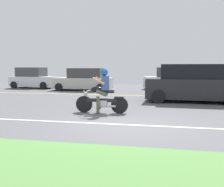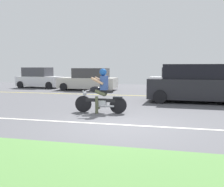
# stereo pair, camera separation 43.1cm
# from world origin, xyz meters

# --- Properties ---
(ground) EXTENTS (56.00, 30.00, 0.04)m
(ground) POSITION_xyz_m (0.00, 3.00, -0.02)
(ground) COLOR #545459
(grass_median) EXTENTS (56.00, 3.80, 0.06)m
(grass_median) POSITION_xyz_m (0.00, -4.10, 0.03)
(grass_median) COLOR #548442
(grass_median) RESTS_ON ground
(lane_line_near) EXTENTS (50.40, 0.12, 0.01)m
(lane_line_near) POSITION_xyz_m (0.00, 0.10, 0.00)
(lane_line_near) COLOR silver
(lane_line_near) RESTS_ON ground
(lane_line_far) EXTENTS (50.40, 0.12, 0.01)m
(lane_line_far) POSITION_xyz_m (0.00, 8.10, 0.00)
(lane_line_far) COLOR yellow
(lane_line_far) RESTS_ON ground
(motorcyclist) EXTENTS (1.99, 0.65, 1.67)m
(motorcyclist) POSITION_xyz_m (-1.14, 1.91, 0.70)
(motorcyclist) COLOR black
(motorcyclist) RESTS_ON ground
(suv_nearby) EXTENTS (4.78, 2.39, 1.85)m
(suv_nearby) POSITION_xyz_m (2.55, 5.97, 0.91)
(suv_nearby) COLOR #232328
(suv_nearby) RESTS_ON ground
(parked_car_0) EXTENTS (3.79, 2.05, 1.68)m
(parked_car_0) POSITION_xyz_m (-9.49, 12.13, 0.77)
(parked_car_0) COLOR silver
(parked_car_0) RESTS_ON ground
(parked_car_1) EXTENTS (4.30, 2.07, 1.63)m
(parked_car_1) POSITION_xyz_m (-4.79, 11.01, 0.76)
(parked_car_1) COLOR beige
(parked_car_1) RESTS_ON ground
(parked_car_2) EXTENTS (3.80, 2.19, 1.68)m
(parked_car_2) POSITION_xyz_m (1.43, 13.25, 0.78)
(parked_car_2) COLOR silver
(parked_car_2) RESTS_ON ground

